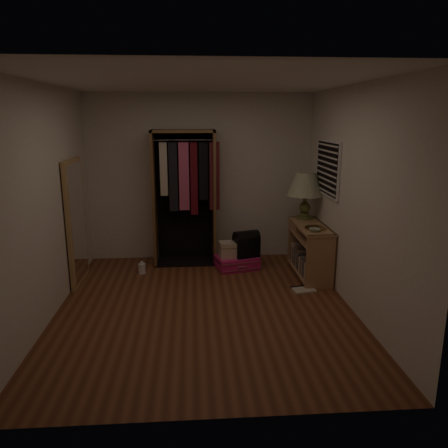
{
  "coord_description": "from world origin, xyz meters",
  "views": [
    {
      "loc": [
        -0.13,
        -4.86,
        2.23
      ],
      "look_at": [
        0.3,
        0.95,
        0.8
      ],
      "focal_mm": 35.0,
      "sensor_mm": 36.0,
      "label": 1
    }
  ],
  "objects": [
    {
      "name": "ceramic_bowl",
      "position": [
        1.49,
        0.66,
        0.77
      ],
      "size": [
        0.18,
        0.18,
        0.04
      ],
      "primitive_type": "imported",
      "rotation": [
        0.0,
        0.0,
        -0.18
      ],
      "color": "#98B79D",
      "rests_on": "console_bookshelf"
    },
    {
      "name": "console_bookshelf",
      "position": [
        1.54,
        1.05,
        0.39
      ],
      "size": [
        0.42,
        1.12,
        0.75
      ],
      "color": "#A57550",
      "rests_on": "ground"
    },
    {
      "name": "black_bag",
      "position": [
        0.67,
        1.37,
        0.39
      ],
      "size": [
        0.42,
        0.33,
        0.4
      ],
      "rotation": [
        0.0,
        0.0,
        0.29
      ],
      "color": "black",
      "rests_on": "pink_suitcase"
    },
    {
      "name": "floor_mirror",
      "position": [
        -1.7,
        1.0,
        0.85
      ],
      "size": [
        0.06,
        0.8,
        1.7
      ],
      "color": "tan",
      "rests_on": "ground"
    },
    {
      "name": "brass_tray",
      "position": [
        1.54,
        0.8,
        0.76
      ],
      "size": [
        0.36,
        0.36,
        0.02
      ],
      "rotation": [
        0.0,
        0.0,
        -0.27
      ],
      "color": "#A1773D",
      "rests_on": "console_bookshelf"
    },
    {
      "name": "pink_suitcase",
      "position": [
        0.53,
        1.37,
        0.09
      ],
      "size": [
        0.71,
        0.58,
        0.19
      ],
      "rotation": [
        0.0,
        0.0,
        0.24
      ],
      "color": "#CE1968",
      "rests_on": "ground"
    },
    {
      "name": "table_lamp",
      "position": [
        1.54,
        1.4,
        1.26
      ],
      "size": [
        0.71,
        0.71,
        0.69
      ],
      "rotation": [
        0.0,
        0.0,
        0.37
      ],
      "color": "#535A2B",
      "rests_on": "console_bookshelf"
    },
    {
      "name": "open_wardrobe",
      "position": [
        -0.21,
        1.77,
        1.21
      ],
      "size": [
        1.01,
        0.5,
        2.05
      ],
      "color": "brown",
      "rests_on": "ground"
    },
    {
      "name": "room_walls",
      "position": [
        0.08,
        0.04,
        1.5
      ],
      "size": [
        3.52,
        4.02,
        2.6
      ],
      "color": "beige",
      "rests_on": "ground"
    },
    {
      "name": "ground",
      "position": [
        0.0,
        0.0,
        0.0
      ],
      "size": [
        4.0,
        4.0,
        0.0
      ],
      "primitive_type": "plane",
      "color": "brown",
      "rests_on": "ground"
    },
    {
      "name": "white_jug",
      "position": [
        -0.88,
        1.25,
        0.08
      ],
      "size": [
        0.14,
        0.14,
        0.18
      ],
      "rotation": [
        0.0,
        0.0,
        0.39
      ],
      "color": "white",
      "rests_on": "ground"
    },
    {
      "name": "floor_book",
      "position": [
        1.31,
        0.46,
        0.01
      ],
      "size": [
        0.32,
        0.28,
        0.03
      ],
      "rotation": [
        0.0,
        0.0,
        0.18
      ],
      "color": "beige",
      "rests_on": "ground"
    },
    {
      "name": "train_case",
      "position": [
        0.43,
        1.36,
        0.31
      ],
      "size": [
        0.37,
        0.27,
        0.25
      ],
      "rotation": [
        0.0,
        0.0,
        0.1
      ],
      "color": "#C1AC93",
      "rests_on": "pink_suitcase"
    }
  ]
}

